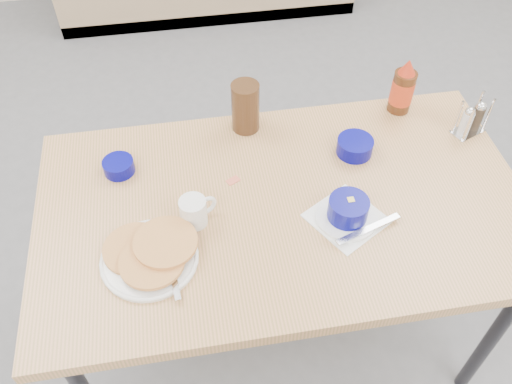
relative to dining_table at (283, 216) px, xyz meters
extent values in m
cube|color=tan|center=(0.00, 0.00, 0.04)|extent=(1.40, 0.80, 0.04)
cylinder|color=#2D2D33|center=(0.62, -0.32, -0.34)|extent=(0.04, 0.04, 0.72)
cylinder|color=#2D2D33|center=(-0.62, 0.32, -0.34)|extent=(0.04, 0.04, 0.72)
cylinder|color=#2D2D33|center=(0.62, 0.32, -0.34)|extent=(0.04, 0.04, 0.72)
cylinder|color=white|center=(-0.38, -0.14, 0.07)|extent=(0.25, 0.25, 0.01)
cylinder|color=#EAA258|center=(-0.42, -0.11, 0.08)|extent=(0.17, 0.17, 0.01)
cylinder|color=#EAA258|center=(-0.38, -0.16, 0.09)|extent=(0.17, 0.17, 0.01)
cylinder|color=#EAA258|center=(-0.34, -0.11, 0.10)|extent=(0.17, 0.17, 0.01)
cube|color=silver|center=(-0.32, -0.22, 0.08)|extent=(0.03, 0.11, 0.00)
cylinder|color=white|center=(-0.26, -0.03, 0.10)|extent=(0.07, 0.07, 0.08)
cylinder|color=black|center=(-0.26, -0.03, 0.14)|extent=(0.06, 0.06, 0.00)
torus|color=white|center=(-0.22, -0.01, 0.10)|extent=(0.06, 0.04, 0.06)
cube|color=white|center=(0.16, -0.09, 0.06)|extent=(0.25, 0.25, 0.00)
cylinder|color=white|center=(0.16, -0.09, 0.07)|extent=(0.17, 0.17, 0.01)
cylinder|color=#050573|center=(0.16, -0.09, 0.11)|extent=(0.11, 0.11, 0.06)
cylinder|color=white|center=(0.16, -0.09, 0.13)|extent=(0.10, 0.10, 0.01)
cube|color=#F4DB60|center=(0.16, -0.08, 0.13)|extent=(0.02, 0.02, 0.01)
cube|color=silver|center=(0.20, -0.14, 0.08)|extent=(0.20, 0.08, 0.01)
cylinder|color=#050573|center=(-0.46, 0.20, 0.08)|extent=(0.09, 0.09, 0.04)
cylinder|color=#050573|center=(0.25, 0.16, 0.09)|extent=(0.11, 0.11, 0.05)
cylinder|color=#3C2413|center=(-0.06, 0.34, 0.15)|extent=(0.11, 0.11, 0.17)
cube|color=silver|center=(0.64, 0.20, 0.06)|extent=(0.12, 0.10, 0.00)
cylinder|color=silver|center=(0.61, 0.16, 0.13)|extent=(0.01, 0.01, 0.12)
cylinder|color=silver|center=(0.69, 0.19, 0.13)|extent=(0.01, 0.01, 0.12)
cylinder|color=silver|center=(0.59, 0.20, 0.13)|extent=(0.01, 0.01, 0.12)
cylinder|color=silver|center=(0.67, 0.23, 0.13)|extent=(0.01, 0.01, 0.12)
cylinder|color=silver|center=(0.62, 0.19, 0.11)|extent=(0.04, 0.04, 0.08)
cylinder|color=#3F3326|center=(0.66, 0.20, 0.11)|extent=(0.04, 0.04, 0.08)
cylinder|color=#47230F|center=(0.46, 0.34, 0.13)|extent=(0.07, 0.07, 0.14)
cylinder|color=red|center=(0.46, 0.34, 0.14)|extent=(0.07, 0.07, 0.08)
cone|color=red|center=(0.46, 0.34, 0.23)|extent=(0.06, 0.06, 0.05)
cube|color=#D75F47|center=(-0.13, 0.11, 0.06)|extent=(0.05, 0.04, 0.00)
camera|label=1|loc=(-0.25, -0.97, 1.23)|focal=38.00mm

